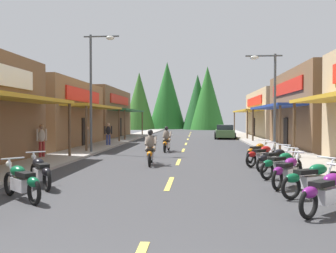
{
  "coord_description": "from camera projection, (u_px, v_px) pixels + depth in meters",
  "views": [
    {
      "loc": [
        0.85,
        -2.76,
        2.07
      ],
      "look_at": [
        -1.56,
        27.87,
        1.37
      ],
      "focal_mm": 38.89,
      "sensor_mm": 36.0,
      "label": 1
    }
  ],
  "objects": [
    {
      "name": "ground",
      "position": [
        185.0,
        146.0,
        27.24
      ],
      "size": [
        9.79,
        78.91,
        0.1
      ],
      "primitive_type": "cube",
      "color": "#38383A"
    },
    {
      "name": "sidewalk_left",
      "position": [
        105.0,
        145.0,
        27.71
      ],
      "size": [
        2.42,
        78.91,
        0.12
      ],
      "primitive_type": "cube",
      "color": "#9E9991",
      "rests_on": "ground"
    },
    {
      "name": "sidewalk_right",
      "position": [
        268.0,
        145.0,
        26.76
      ],
      "size": [
        2.42,
        78.91,
        0.12
      ],
      "primitive_type": "cube",
      "color": "#9E9991",
      "rests_on": "ground"
    },
    {
      "name": "centerline_dashes",
      "position": [
        186.0,
        144.0,
        29.4
      ],
      "size": [
        0.16,
        51.01,
        0.01
      ],
      "color": "#E0C64C",
      "rests_on": "ground"
    },
    {
      "name": "storefront_left_middle",
      "position": [
        35.0,
        114.0,
        26.66
      ],
      "size": [
        9.26,
        10.7,
        4.74
      ],
      "color": "olive",
      "rests_on": "ground"
    },
    {
      "name": "storefront_left_far",
      "position": [
        88.0,
        114.0,
        38.96
      ],
      "size": [
        8.76,
        12.37,
        5.13
      ],
      "color": "brown",
      "rests_on": "ground"
    },
    {
      "name": "storefront_right_far",
      "position": [
        283.0,
        114.0,
        40.53
      ],
      "size": [
        8.19,
        13.81,
        5.09
      ],
      "color": "tan",
      "rests_on": "ground"
    },
    {
      "name": "streetlamp_left",
      "position": [
        96.0,
        78.0,
        21.11
      ],
      "size": [
        2.07,
        0.3,
        6.91
      ],
      "color": "#474C51",
      "rests_on": "ground"
    },
    {
      "name": "streetlamp_right",
      "position": [
        269.0,
        88.0,
        20.68
      ],
      "size": [
        2.07,
        0.3,
        5.73
      ],
      "color": "#474C51",
      "rests_on": "ground"
    },
    {
      "name": "motorcycle_parked_right_0",
      "position": [
        327.0,
        191.0,
        7.86
      ],
      "size": [
        1.65,
        1.51,
        1.04
      ],
      "rotation": [
        0.0,
        0.0,
        0.74
      ],
      "color": "black",
      "rests_on": "ground"
    },
    {
      "name": "motorcycle_parked_right_1",
      "position": [
        312.0,
        179.0,
        9.52
      ],
      "size": [
        1.9,
        1.16,
        1.04
      ],
      "rotation": [
        0.0,
        0.0,
        0.53
      ],
      "color": "black",
      "rests_on": "ground"
    },
    {
      "name": "motorcycle_parked_right_2",
      "position": [
        288.0,
        171.0,
        10.95
      ],
      "size": [
        1.36,
        1.77,
        1.04
      ],
      "rotation": [
        0.0,
        0.0,
        0.93
      ],
      "color": "black",
      "rests_on": "ground"
    },
    {
      "name": "motorcycle_parked_right_3",
      "position": [
        281.0,
        164.0,
        12.59
      ],
      "size": [
        1.75,
        1.39,
        1.04
      ],
      "rotation": [
        0.0,
        0.0,
        0.66
      ],
      "color": "black",
      "rests_on": "ground"
    },
    {
      "name": "motorcycle_parked_right_4",
      "position": [
        275.0,
        159.0,
        14.07
      ],
      "size": [
        1.76,
        1.38,
        1.04
      ],
      "rotation": [
        0.0,
        0.0,
        0.65
      ],
      "color": "black",
      "rests_on": "ground"
    },
    {
      "name": "motorcycle_parked_right_5",
      "position": [
        262.0,
        155.0,
        15.67
      ],
      "size": [
        1.69,
        1.47,
        1.04
      ],
      "rotation": [
        0.0,
        0.0,
        0.71
      ],
      "color": "black",
      "rests_on": "ground"
    },
    {
      "name": "motorcycle_parked_right_6",
      "position": [
        258.0,
        151.0,
        17.3
      ],
      "size": [
        1.37,
        1.77,
        1.04
      ],
      "rotation": [
        0.0,
        0.0,
        0.92
      ],
      "color": "black",
      "rests_on": "ground"
    },
    {
      "name": "motorcycle_parked_left_1",
      "position": [
        21.0,
        181.0,
        9.14
      ],
      "size": [
        1.68,
        1.48,
        1.04
      ],
      "rotation": [
        0.0,
        0.0,
        2.43
      ],
      "color": "black",
      "rests_on": "ground"
    },
    {
      "name": "motorcycle_parked_left_2",
      "position": [
        40.0,
        171.0,
        10.85
      ],
      "size": [
        1.4,
        1.75,
        1.04
      ],
      "rotation": [
        0.0,
        0.0,
        2.23
      ],
      "color": "black",
      "rests_on": "ground"
    },
    {
      "name": "rider_cruising_lead",
      "position": [
        150.0,
        150.0,
        16.1
      ],
      "size": [
        0.6,
        2.14,
        1.57
      ],
      "rotation": [
        0.0,
        0.0,
        1.64
      ],
      "color": "black",
      "rests_on": "ground"
    },
    {
      "name": "rider_cruising_trailing",
      "position": [
        167.0,
        141.0,
        22.49
      ],
      "size": [
        0.6,
        2.14,
        1.57
      ],
      "rotation": [
        0.0,
        0.0,
        1.49
      ],
      "color": "black",
      "rests_on": "ground"
    },
    {
      "name": "pedestrian_by_shop",
      "position": [
        108.0,
        133.0,
        26.58
      ],
      "size": [
        0.56,
        0.34,
        1.73
      ],
      "rotation": [
        0.0,
        0.0,
        1.8
      ],
      "color": "#333F8C",
      "rests_on": "ground"
    },
    {
      "name": "pedestrian_browsing",
      "position": [
        87.0,
        136.0,
        23.86
      ],
      "size": [
        0.41,
        0.49,
        1.53
      ],
      "rotation": [
        0.0,
        0.0,
        0.57
      ],
      "color": "#726659",
      "rests_on": "ground"
    },
    {
      "name": "pedestrian_waiting",
      "position": [
        42.0,
        139.0,
        18.34
      ],
      "size": [
        0.43,
        0.47,
        1.77
      ],
      "rotation": [
        0.0,
        0.0,
        5.61
      ],
      "color": "maroon",
      "rests_on": "ground"
    },
    {
      "name": "parked_car_curbside",
      "position": [
        225.0,
        132.0,
        36.85
      ],
      "size": [
        2.21,
        4.37,
        1.4
      ],
      "rotation": [
        0.0,
        0.0,
        1.53
      ],
      "color": "#4C723F",
      "rests_on": "ground"
    },
    {
      "name": "treeline_backdrop",
      "position": [
        177.0,
        98.0,
        68.43
      ],
      "size": [
        18.64,
        11.37,
        13.04
      ],
      "color": "#226323",
      "rests_on": "ground"
    }
  ]
}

